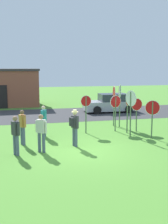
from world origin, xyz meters
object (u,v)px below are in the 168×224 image
at_px(person_in_dark_shirt, 74,125).
at_px(person_holding_notes, 22,125).
at_px(stop_sign_rear_left, 86,108).
at_px(stop_sign_leaning_right, 120,98).
at_px(stop_sign_leaning_left, 131,105).
at_px(person_with_sunhat, 41,131).
at_px(stop_sign_rear_right, 116,107).
at_px(person_on_left, 16,133).
at_px(stop_sign_center_cluster, 114,98).
at_px(stop_sign_far_back, 152,113).
at_px(person_in_teal, 44,120).
at_px(stop_sign_low_front, 137,109).
at_px(parked_car_on_street, 111,104).
at_px(stop_sign_tallest, 128,107).

bearing_deg(person_in_dark_shirt, person_holding_notes, 161.03).
height_order(stop_sign_rear_left, person_holding_notes, stop_sign_rear_left).
distance_m(stop_sign_leaning_right, stop_sign_leaning_left, 2.33).
distance_m(person_in_dark_shirt, person_holding_notes, 2.51).
bearing_deg(person_with_sunhat, person_in_dark_shirt, 20.74).
xyz_separation_m(stop_sign_leaning_right, stop_sign_rear_right, (-0.62, -1.00, -0.42)).
bearing_deg(person_on_left, stop_sign_center_cluster, 38.18).
xyz_separation_m(stop_sign_rear_left, stop_sign_leaning_left, (2.17, -1.20, 0.29)).
relative_size(stop_sign_far_back, person_in_teal, 1.19).
bearing_deg(person_in_teal, stop_sign_low_front, 1.81).
distance_m(stop_sign_leaning_right, stop_sign_rear_right, 1.25).
relative_size(stop_sign_leaning_left, person_in_teal, 1.47).
height_order(parked_car_on_street, stop_sign_leaning_right, stop_sign_leaning_right).
xyz_separation_m(stop_sign_center_cluster, person_in_dark_shirt, (-3.28, -3.92, -0.76)).
distance_m(person_holding_notes, person_in_teal, 1.67).
height_order(stop_sign_leaning_left, person_in_dark_shirt, stop_sign_leaning_left).
bearing_deg(person_on_left, stop_sign_far_back, 10.94).
distance_m(stop_sign_rear_left, person_in_teal, 2.46).
distance_m(person_in_teal, person_on_left, 3.15).
xyz_separation_m(stop_sign_low_front, stop_sign_rear_right, (-1.17, 0.32, 0.12)).
height_order(stop_sign_leaning_left, person_with_sunhat, stop_sign_leaning_left).
height_order(stop_sign_center_cluster, person_holding_notes, stop_sign_center_cluster).
bearing_deg(stop_sign_tallest, stop_sign_rear_right, 130.21).
xyz_separation_m(stop_sign_low_front, person_in_dark_shirt, (-4.08, -2.22, -0.30)).
bearing_deg(person_in_dark_shirt, stop_sign_low_front, 28.57).
height_order(stop_sign_low_front, person_with_sunhat, stop_sign_low_front).
bearing_deg(stop_sign_leaning_right, stop_sign_tallest, -94.46).
xyz_separation_m(stop_sign_tallest, person_in_teal, (-4.66, 0.10, -0.55)).
bearing_deg(person_with_sunhat, stop_sign_rear_right, 34.92).
relative_size(stop_sign_leaning_left, person_holding_notes, 1.47).
distance_m(stop_sign_leaning_right, person_in_dark_shirt, 5.07).
distance_m(stop_sign_tallest, stop_sign_leaning_right, 1.63).
xyz_separation_m(stop_sign_center_cluster, stop_sign_leaning_right, (0.25, -0.38, 0.07)).
bearing_deg(person_with_sunhat, stop_sign_leaning_right, 38.97).
height_order(stop_sign_rear_left, person_in_teal, stop_sign_rear_left).
xyz_separation_m(stop_sign_leaning_right, stop_sign_rear_left, (-2.40, -1.12, -0.41)).
bearing_deg(stop_sign_rear_left, stop_sign_far_back, -30.76).
bearing_deg(stop_sign_far_back, stop_sign_leaning_right, 103.34).
xyz_separation_m(parked_car_on_street, stop_sign_low_front, (-0.80, -7.09, 0.62)).
relative_size(stop_sign_center_cluster, stop_sign_rear_left, 1.19).
xyz_separation_m(stop_sign_tallest, person_in_dark_shirt, (-3.41, -1.95, -0.49)).
relative_size(stop_sign_rear_right, stop_sign_leaning_left, 0.85).
height_order(stop_sign_leaning_right, stop_sign_leaning_left, stop_sign_leaning_right).
bearing_deg(stop_sign_leaning_right, stop_sign_center_cluster, 123.03).
relative_size(stop_sign_rear_right, person_in_teal, 1.24).
distance_m(stop_sign_far_back, person_with_sunhat, 5.96).
height_order(person_in_teal, person_on_left, same).
height_order(stop_sign_rear_right, person_with_sunhat, stop_sign_rear_right).
bearing_deg(stop_sign_center_cluster, person_in_dark_shirt, -129.96).
bearing_deg(stop_sign_rear_right, person_with_sunhat, -145.08).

